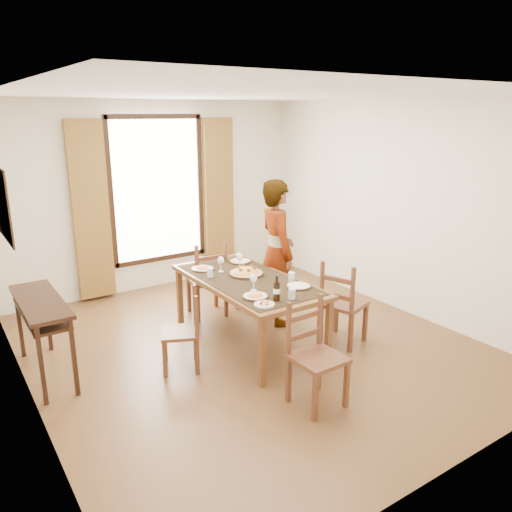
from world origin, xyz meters
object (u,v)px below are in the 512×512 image
console_table (41,311)px  man (277,253)px  dining_table (248,284)px  pasta_platter (246,270)px

console_table → man: bearing=-3.9°
console_table → dining_table: console_table is taller
man → pasta_platter: size_ratio=4.45×
man → pasta_platter: bearing=120.2°
console_table → pasta_platter: pasta_platter is taller
console_table → pasta_platter: size_ratio=3.00×
dining_table → console_table: bearing=166.9°
dining_table → pasta_platter: size_ratio=4.77×
dining_table → man: man is taller
pasta_platter → dining_table: bearing=-116.0°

